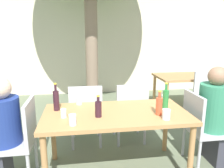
{
  "coord_description": "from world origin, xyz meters",
  "views": [
    {
      "loc": [
        -0.37,
        -2.23,
        1.58
      ],
      "look_at": [
        0.0,
        0.3,
        0.97
      ],
      "focal_mm": 35.0,
      "sensor_mm": 36.0,
      "label": 1
    }
  ],
  "objects_px": {
    "drinking_glass_4": "(73,120)",
    "patio_chair_4": "(208,94)",
    "patio_chair_3": "(131,110)",
    "drinking_glass_0": "(164,99)",
    "patio_chair_0": "(20,137)",
    "patio_chair_2": "(86,112)",
    "soda_bottle_3": "(159,106)",
    "wine_bottle_2": "(98,109)",
    "patio_chair_1": "(201,125)",
    "drinking_glass_2": "(166,114)",
    "drinking_glass_3": "(64,113)",
    "wine_bottle_0": "(56,100)",
    "dining_table_front": "(116,119)",
    "person_seated_1": "(219,121)",
    "drinking_glass_1": "(79,101)",
    "dining_table_back": "(191,80)",
    "green_bottle_1": "(166,98)"
  },
  "relations": [
    {
      "from": "patio_chair_2",
      "to": "drinking_glass_1",
      "type": "height_order",
      "value": "patio_chair_2"
    },
    {
      "from": "patio_chair_0",
      "to": "patio_chair_1",
      "type": "bearing_deg",
      "value": 90.0
    },
    {
      "from": "dining_table_front",
      "to": "patio_chair_4",
      "type": "bearing_deg",
      "value": 32.99
    },
    {
      "from": "patio_chair_3",
      "to": "drinking_glass_4",
      "type": "distance_m",
      "value": 1.23
    },
    {
      "from": "person_seated_1",
      "to": "drinking_glass_0",
      "type": "height_order",
      "value": "person_seated_1"
    },
    {
      "from": "drinking_glass_0",
      "to": "drinking_glass_1",
      "type": "xyz_separation_m",
      "value": [
        -1.05,
        0.1,
        -0.01
      ]
    },
    {
      "from": "patio_chair_2",
      "to": "drinking_glass_3",
      "type": "xyz_separation_m",
      "value": [
        -0.24,
        -0.7,
        0.26
      ]
    },
    {
      "from": "patio_chair_2",
      "to": "soda_bottle_3",
      "type": "height_order",
      "value": "soda_bottle_3"
    },
    {
      "from": "drinking_glass_4",
      "to": "patio_chair_4",
      "type": "bearing_deg",
      "value": 32.51
    },
    {
      "from": "patio_chair_0",
      "to": "drinking_glass_4",
      "type": "relative_size",
      "value": 8.51
    },
    {
      "from": "drinking_glass_3",
      "to": "wine_bottle_2",
      "type": "bearing_deg",
      "value": -5.27
    },
    {
      "from": "green_bottle_1",
      "to": "drinking_glass_0",
      "type": "height_order",
      "value": "green_bottle_1"
    },
    {
      "from": "drinking_glass_4",
      "to": "wine_bottle_2",
      "type": "bearing_deg",
      "value": 33.64
    },
    {
      "from": "soda_bottle_3",
      "to": "drinking_glass_4",
      "type": "height_order",
      "value": "soda_bottle_3"
    },
    {
      "from": "wine_bottle_0",
      "to": "wine_bottle_2",
      "type": "height_order",
      "value": "wine_bottle_0"
    },
    {
      "from": "wine_bottle_2",
      "to": "drinking_glass_1",
      "type": "height_order",
      "value": "wine_bottle_2"
    },
    {
      "from": "patio_chair_1",
      "to": "drinking_glass_4",
      "type": "distance_m",
      "value": 1.54
    },
    {
      "from": "drinking_glass_4",
      "to": "dining_table_back",
      "type": "bearing_deg",
      "value": 42.32
    },
    {
      "from": "patio_chair_2",
      "to": "drinking_glass_2",
      "type": "bearing_deg",
      "value": 131.14
    },
    {
      "from": "drinking_glass_0",
      "to": "drinking_glass_3",
      "type": "distance_m",
      "value": 1.25
    },
    {
      "from": "drinking_glass_3",
      "to": "dining_table_front",
      "type": "bearing_deg",
      "value": 6.79
    },
    {
      "from": "drinking_glass_0",
      "to": "drinking_glass_3",
      "type": "relative_size",
      "value": 1.11
    },
    {
      "from": "patio_chair_3",
      "to": "drinking_glass_3",
      "type": "distance_m",
      "value": 1.15
    },
    {
      "from": "person_seated_1",
      "to": "wine_bottle_2",
      "type": "xyz_separation_m",
      "value": [
        -1.46,
        -0.1,
        0.27
      ]
    },
    {
      "from": "wine_bottle_0",
      "to": "patio_chair_1",
      "type": "bearing_deg",
      "value": -5.61
    },
    {
      "from": "patio_chair_0",
      "to": "drinking_glass_0",
      "type": "bearing_deg",
      "value": 98.08
    },
    {
      "from": "patio_chair_2",
      "to": "wine_bottle_0",
      "type": "relative_size",
      "value": 2.86
    },
    {
      "from": "wine_bottle_2",
      "to": "soda_bottle_3",
      "type": "distance_m",
      "value": 0.64
    },
    {
      "from": "drinking_glass_0",
      "to": "patio_chair_1",
      "type": "bearing_deg",
      "value": -32.24
    },
    {
      "from": "drinking_glass_1",
      "to": "drinking_glass_0",
      "type": "bearing_deg",
      "value": -5.24
    },
    {
      "from": "dining_table_front",
      "to": "green_bottle_1",
      "type": "height_order",
      "value": "green_bottle_1"
    },
    {
      "from": "patio_chair_4",
      "to": "person_seated_1",
      "type": "height_order",
      "value": "person_seated_1"
    },
    {
      "from": "patio_chair_3",
      "to": "drinking_glass_0",
      "type": "relative_size",
      "value": 8.8
    },
    {
      "from": "dining_table_back",
      "to": "patio_chair_3",
      "type": "relative_size",
      "value": 1.58
    },
    {
      "from": "patio_chair_1",
      "to": "drinking_glass_3",
      "type": "relative_size",
      "value": 9.75
    },
    {
      "from": "soda_bottle_3",
      "to": "drinking_glass_0",
      "type": "distance_m",
      "value": 0.43
    },
    {
      "from": "patio_chair_2",
      "to": "patio_chair_1",
      "type": "bearing_deg",
      "value": 154.62
    },
    {
      "from": "dining_table_back",
      "to": "soda_bottle_3",
      "type": "xyz_separation_m",
      "value": [
        -1.42,
        -1.98,
        0.19
      ]
    },
    {
      "from": "dining_table_front",
      "to": "patio_chair_0",
      "type": "bearing_deg",
      "value": 180.0
    },
    {
      "from": "patio_chair_0",
      "to": "soda_bottle_3",
      "type": "xyz_separation_m",
      "value": [
        1.47,
        -0.14,
        0.32
      ]
    },
    {
      "from": "wine_bottle_0",
      "to": "wine_bottle_2",
      "type": "relative_size",
      "value": 1.35
    },
    {
      "from": "wine_bottle_2",
      "to": "drinking_glass_4",
      "type": "bearing_deg",
      "value": -146.36
    },
    {
      "from": "wine_bottle_0",
      "to": "drinking_glass_2",
      "type": "relative_size",
      "value": 3.02
    },
    {
      "from": "patio_chair_1",
      "to": "patio_chair_3",
      "type": "relative_size",
      "value": 1.0
    },
    {
      "from": "patio_chair_1",
      "to": "drinking_glass_2",
      "type": "relative_size",
      "value": 8.63
    },
    {
      "from": "patio_chair_1",
      "to": "drinking_glass_4",
      "type": "relative_size",
      "value": 8.51
    },
    {
      "from": "soda_bottle_3",
      "to": "drinking_glass_0",
      "type": "height_order",
      "value": "soda_bottle_3"
    },
    {
      "from": "patio_chair_4",
      "to": "wine_bottle_0",
      "type": "height_order",
      "value": "wine_bottle_0"
    },
    {
      "from": "patio_chair_0",
      "to": "patio_chair_4",
      "type": "height_order",
      "value": "same"
    },
    {
      "from": "patio_chair_3",
      "to": "wine_bottle_0",
      "type": "distance_m",
      "value": 1.13
    }
  ]
}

